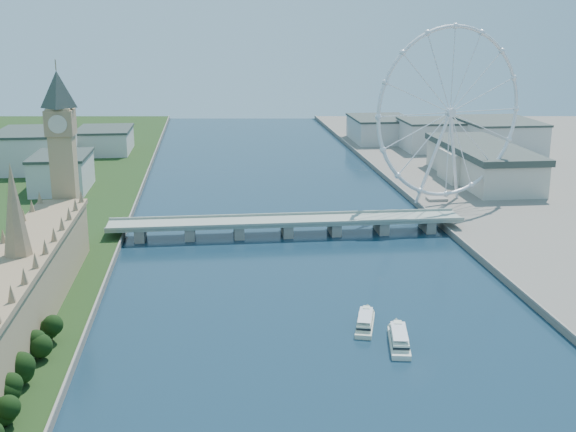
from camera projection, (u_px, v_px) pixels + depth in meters
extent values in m
cube|color=tan|center=(23.00, 291.00, 308.17)|extent=(24.00, 200.00, 28.00)
cone|color=#937A59|center=(14.00, 210.00, 298.86)|extent=(12.00, 12.00, 40.00)
cube|color=tan|center=(65.00, 179.00, 405.13)|extent=(13.00, 13.00, 80.00)
cube|color=#937A59|center=(60.00, 122.00, 396.86)|extent=(15.00, 15.00, 14.00)
pyramid|color=#2D3833|center=(56.00, 71.00, 389.62)|extent=(20.02, 20.02, 20.00)
cube|color=gray|center=(287.00, 221.00, 448.79)|extent=(220.00, 22.00, 2.00)
cube|color=gray|center=(141.00, 233.00, 440.45)|extent=(6.00, 20.00, 7.50)
cube|color=gray|center=(190.00, 232.00, 443.64)|extent=(6.00, 20.00, 7.50)
cube|color=gray|center=(239.00, 230.00, 446.83)|extent=(6.00, 20.00, 7.50)
cube|color=gray|center=(287.00, 229.00, 450.02)|extent=(6.00, 20.00, 7.50)
cube|color=gray|center=(334.00, 227.00, 453.21)|extent=(6.00, 20.00, 7.50)
cube|color=gray|center=(381.00, 226.00, 456.40)|extent=(6.00, 20.00, 7.50)
cube|color=gray|center=(427.00, 224.00, 459.59)|extent=(6.00, 20.00, 7.50)
torus|color=silver|center=(450.00, 113.00, 498.97)|extent=(113.60, 39.12, 118.60)
cylinder|color=silver|center=(450.00, 113.00, 498.97)|extent=(7.25, 6.61, 6.00)
cube|color=gray|center=(437.00, 199.00, 524.80)|extent=(14.00, 10.00, 2.00)
cube|color=beige|center=(62.00, 173.00, 554.65)|extent=(40.00, 60.00, 26.00)
cube|color=beige|center=(35.00, 151.00, 636.03)|extent=(60.00, 80.00, 32.00)
cube|color=beige|center=(105.00, 141.00, 719.45)|extent=(50.00, 70.00, 22.00)
cube|color=beige|center=(432.00, 136.00, 734.56)|extent=(60.00, 60.00, 28.00)
cube|color=beige|center=(497.00, 137.00, 721.48)|extent=(70.00, 90.00, 30.00)
cube|color=beige|center=(380.00, 130.00, 788.43)|extent=(60.00, 80.00, 24.00)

